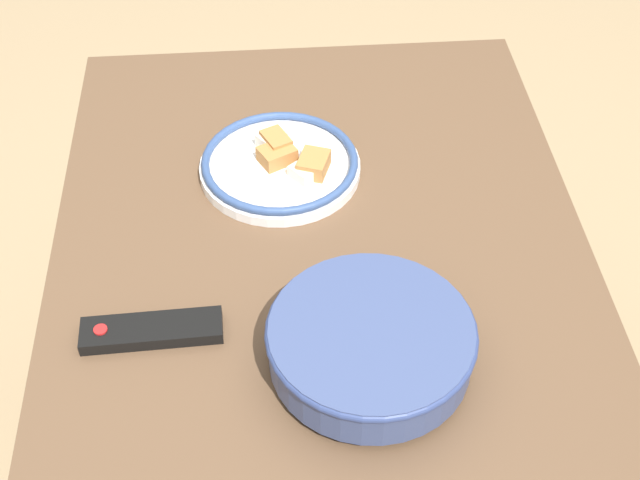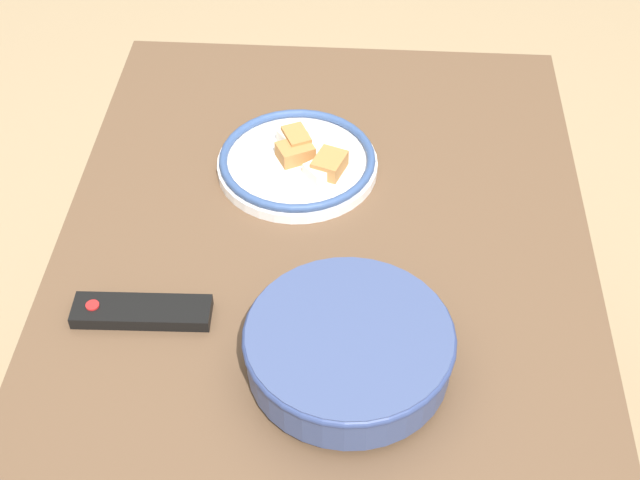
% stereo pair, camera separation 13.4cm
% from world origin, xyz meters
% --- Properties ---
extents(dining_table, '(1.11, 0.84, 0.76)m').
position_xyz_m(dining_table, '(0.00, 0.00, 0.65)').
color(dining_table, brown).
rests_on(dining_table, ground_plane).
extents(noodle_bowl, '(0.28, 0.28, 0.08)m').
position_xyz_m(noodle_bowl, '(-0.24, -0.05, 0.80)').
color(noodle_bowl, '#384775').
rests_on(noodle_bowl, dining_table).
extents(food_plate, '(0.27, 0.27, 0.05)m').
position_xyz_m(food_plate, '(0.18, 0.05, 0.77)').
color(food_plate, white).
rests_on(food_plate, dining_table).
extents(tv_remote, '(0.06, 0.20, 0.02)m').
position_xyz_m(tv_remote, '(-0.17, 0.25, 0.77)').
color(tv_remote, black).
rests_on(tv_remote, dining_table).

